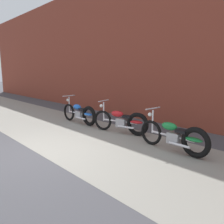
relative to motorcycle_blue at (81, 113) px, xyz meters
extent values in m
plane|color=#47474C|center=(1.95, -2.66, -0.40)|extent=(80.00, 80.00, 0.00)
cube|color=gray|center=(1.95, -0.91, -0.40)|extent=(36.00, 3.50, 0.01)
cube|color=brown|center=(1.95, 2.54, 2.62)|extent=(36.00, 0.50, 6.04)
torus|color=black|center=(-0.81, -0.02, -0.06)|extent=(0.68, 0.10, 0.68)
torus|color=black|center=(0.49, 0.02, -0.03)|extent=(0.73, 0.15, 0.73)
cylinder|color=silver|center=(-0.16, 0.00, -0.02)|extent=(1.24, 0.09, 0.06)
cube|color=#99999E|center=(-0.08, 0.00, -0.06)|extent=(0.33, 0.23, 0.28)
ellipsoid|color=blue|center=(-0.24, 0.00, 0.22)|extent=(0.45, 0.20, 0.20)
ellipsoid|color=blue|center=(0.44, 0.01, 0.03)|extent=(0.44, 0.19, 0.10)
cube|color=black|center=(0.12, 0.01, 0.16)|extent=(0.29, 0.21, 0.08)
cylinder|color=silver|center=(-0.77, -0.02, 0.25)|extent=(0.05, 0.05, 0.62)
cylinder|color=silver|center=(-0.77, -0.02, 0.61)|extent=(0.05, 0.58, 0.03)
sphere|color=white|center=(-0.87, -0.02, 0.43)|extent=(0.11, 0.11, 0.11)
cylinder|color=silver|center=(0.17, -0.14, -0.14)|extent=(0.55, 0.08, 0.06)
torus|color=black|center=(1.30, -0.02, -0.06)|extent=(0.68, 0.26, 0.68)
torus|color=black|center=(2.56, 0.33, -0.03)|extent=(0.74, 0.32, 0.73)
cylinder|color=silver|center=(1.93, 0.16, -0.02)|extent=(1.21, 0.38, 0.06)
cube|color=#99999E|center=(2.01, 0.18, -0.06)|extent=(0.37, 0.30, 0.28)
ellipsoid|color=red|center=(1.85, 0.14, 0.22)|extent=(0.47, 0.30, 0.20)
ellipsoid|color=red|center=(2.51, 0.32, 0.03)|extent=(0.47, 0.29, 0.10)
cube|color=black|center=(2.20, 0.23, 0.16)|extent=(0.32, 0.27, 0.08)
cylinder|color=silver|center=(1.34, -0.01, 0.25)|extent=(0.05, 0.05, 0.62)
cylinder|color=silver|center=(1.34, -0.01, 0.61)|extent=(0.19, 0.57, 0.03)
sphere|color=white|center=(1.25, -0.03, 0.43)|extent=(0.11, 0.11, 0.11)
cylinder|color=silver|center=(2.28, 0.10, -0.14)|extent=(0.55, 0.20, 0.06)
torus|color=black|center=(3.39, -0.07, -0.06)|extent=(0.68, 0.09, 0.68)
torus|color=black|center=(4.69, -0.09, -0.03)|extent=(0.73, 0.14, 0.73)
cylinder|color=silver|center=(4.04, -0.08, -0.02)|extent=(1.24, 0.08, 0.06)
cube|color=#99999E|center=(4.12, -0.08, -0.06)|extent=(0.32, 0.23, 0.28)
ellipsoid|color=#197A38|center=(3.96, -0.08, 0.22)|extent=(0.44, 0.20, 0.20)
ellipsoid|color=#197A38|center=(4.64, -0.09, 0.03)|extent=(0.44, 0.19, 0.10)
cube|color=black|center=(4.32, -0.08, 0.16)|extent=(0.28, 0.20, 0.08)
cylinder|color=silver|center=(3.43, -0.07, 0.25)|extent=(0.04, 0.04, 0.62)
cylinder|color=silver|center=(3.43, -0.07, 0.61)|extent=(0.04, 0.58, 0.03)
sphere|color=white|center=(3.33, -0.06, 0.43)|extent=(0.11, 0.11, 0.11)
cylinder|color=silver|center=(4.36, -0.23, -0.14)|extent=(0.55, 0.07, 0.06)
camera|label=1|loc=(7.18, -4.97, 1.60)|focal=37.31mm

